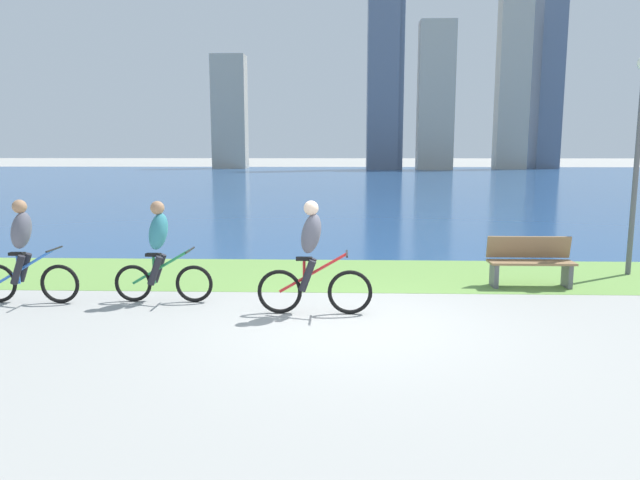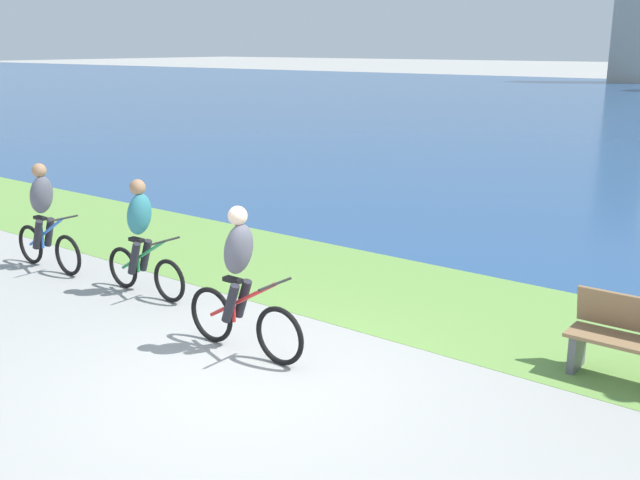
% 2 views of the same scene
% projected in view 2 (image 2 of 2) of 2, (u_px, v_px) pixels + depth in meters
% --- Properties ---
extents(ground_plane, '(300.00, 300.00, 0.00)m').
position_uv_depth(ground_plane, '(245.00, 383.00, 7.62)').
color(ground_plane, '#9E9E99').
extents(grass_strip_bayside, '(120.00, 3.04, 0.01)m').
position_uv_depth(grass_strip_bayside, '(412.00, 297.00, 10.21)').
color(grass_strip_bayside, '#6B9947').
rests_on(grass_strip_bayside, ground).
extents(cyclist_lead, '(1.73, 0.52, 1.71)m').
position_uv_depth(cyclist_lead, '(241.00, 282.00, 8.18)').
color(cyclist_lead, black).
rests_on(cyclist_lead, ground).
extents(cyclist_trailing, '(1.61, 0.52, 1.65)m').
position_uv_depth(cyclist_trailing, '(141.00, 238.00, 10.12)').
color(cyclist_trailing, black).
rests_on(cyclist_trailing, ground).
extents(cyclist_distant_rear, '(1.66, 0.52, 1.68)m').
position_uv_depth(cyclist_distant_rear, '(44.00, 217.00, 11.28)').
color(cyclist_distant_rear, black).
rests_on(cyclist_distant_rear, ground).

